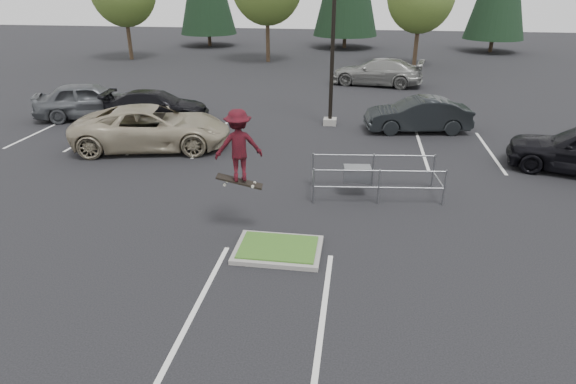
# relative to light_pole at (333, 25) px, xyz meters

# --- Properties ---
(ground) EXTENTS (120.00, 120.00, 0.00)m
(ground) POSITION_rel_light_pole_xyz_m (-0.50, -12.00, -4.56)
(ground) COLOR black
(ground) RESTS_ON ground
(grass_median) EXTENTS (2.20, 1.60, 0.16)m
(grass_median) POSITION_rel_light_pole_xyz_m (-0.50, -12.00, -4.48)
(grass_median) COLOR gray
(grass_median) RESTS_ON ground
(stall_lines) EXTENTS (22.62, 17.60, 0.01)m
(stall_lines) POSITION_rel_light_pole_xyz_m (-1.85, -5.98, -4.56)
(stall_lines) COLOR silver
(stall_lines) RESTS_ON ground
(light_pole) EXTENTS (0.70, 0.60, 10.12)m
(light_pole) POSITION_rel_light_pole_xyz_m (0.00, 0.00, 0.00)
(light_pole) COLOR gray
(light_pole) RESTS_ON ground
(cart_corral) EXTENTS (4.19, 1.91, 1.15)m
(cart_corral) POSITION_rel_light_pole_xyz_m (1.54, -8.05, -3.84)
(cart_corral) COLOR gray
(cart_corral) RESTS_ON ground
(skateboarder) EXTENTS (1.40, 1.08, 2.14)m
(skateboarder) POSITION_rel_light_pole_xyz_m (-1.70, -11.00, -2.09)
(skateboarder) COLOR black
(skateboarder) RESTS_ON ground
(car_l_tan) EXTENTS (6.70, 4.12, 1.73)m
(car_l_tan) POSITION_rel_light_pole_xyz_m (-7.00, -4.58, -3.69)
(car_l_tan) COLOR tan
(car_l_tan) RESTS_ON ground
(car_l_black) EXTENTS (5.27, 2.66, 1.47)m
(car_l_black) POSITION_rel_light_pole_xyz_m (-8.50, -0.50, -3.83)
(car_l_black) COLOR black
(car_l_black) RESTS_ON ground
(car_l_grey) EXTENTS (5.62, 3.89, 1.78)m
(car_l_grey) POSITION_rel_light_pole_xyz_m (-12.00, -0.50, -3.67)
(car_l_grey) COLOR #4B4E53
(car_l_grey) RESTS_ON ground
(car_r_charc) EXTENTS (4.86, 2.32, 1.54)m
(car_r_charc) POSITION_rel_light_pole_xyz_m (4.00, -0.50, -3.79)
(car_r_charc) COLOR black
(car_r_charc) RESTS_ON ground
(car_far_silver) EXTENTS (6.20, 3.36, 1.71)m
(car_far_silver) POSITION_rel_light_pole_xyz_m (2.43, 9.94, -3.71)
(car_far_silver) COLOR gray
(car_far_silver) RESTS_ON ground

